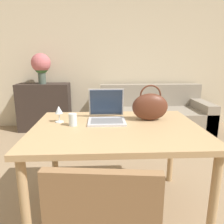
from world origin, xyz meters
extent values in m
cube|color=beige|center=(0.00, 3.13, 1.35)|extent=(10.00, 0.06, 2.70)
cube|color=tan|center=(0.13, 0.56, 0.74)|extent=(1.33, 1.00, 0.04)
cylinder|color=tan|center=(-0.48, 0.12, 0.36)|extent=(0.06, 0.06, 0.72)
cylinder|color=tan|center=(0.74, 0.12, 0.36)|extent=(0.06, 0.06, 0.72)
cylinder|color=tan|center=(-0.48, 1.00, 0.36)|extent=(0.06, 0.06, 0.72)
cylinder|color=tan|center=(0.74, 1.00, 0.36)|extent=(0.06, 0.06, 0.72)
cube|color=gray|center=(0.93, 2.57, 0.21)|extent=(1.87, 0.91, 0.42)
cube|color=gray|center=(0.93, 2.93, 0.62)|extent=(1.87, 0.20, 0.40)
cube|color=gray|center=(0.10, 2.57, 0.28)|extent=(0.20, 0.91, 0.56)
cube|color=gray|center=(1.77, 2.57, 0.28)|extent=(0.20, 0.91, 0.56)
cube|color=#332823|center=(-1.02, 2.85, 0.43)|extent=(0.91, 0.40, 0.85)
cube|color=silver|center=(0.06, 0.68, 0.77)|extent=(0.31, 0.26, 0.02)
cube|color=gray|center=(0.06, 0.67, 0.78)|extent=(0.27, 0.17, 0.00)
cube|color=silver|center=(0.06, 0.84, 0.90)|extent=(0.31, 0.06, 0.25)
cube|color=#23334C|center=(0.06, 0.83, 0.90)|extent=(0.29, 0.05, 0.23)
cylinder|color=silver|center=(-0.22, 0.60, 0.81)|extent=(0.07, 0.07, 0.10)
cylinder|color=silver|center=(-0.35, 0.71, 0.76)|extent=(0.07, 0.07, 0.01)
cylinder|color=silver|center=(-0.35, 0.71, 0.80)|extent=(0.01, 0.01, 0.07)
cone|color=silver|center=(-0.35, 0.71, 0.87)|extent=(0.07, 0.07, 0.07)
ellipsoid|color=#592D1E|center=(0.43, 0.73, 0.88)|extent=(0.31, 0.14, 0.24)
torus|color=#592D1E|center=(0.43, 0.73, 0.98)|extent=(0.18, 0.01, 0.18)
cylinder|color=#47564C|center=(-1.02, 2.80, 0.97)|extent=(0.13, 0.13, 0.24)
sphere|color=#3D6B38|center=(-1.02, 2.80, 1.15)|extent=(0.24, 0.24, 0.24)
sphere|color=#C6666B|center=(-1.02, 2.80, 1.21)|extent=(0.33, 0.33, 0.33)
camera|label=1|loc=(0.01, -1.09, 1.29)|focal=35.00mm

